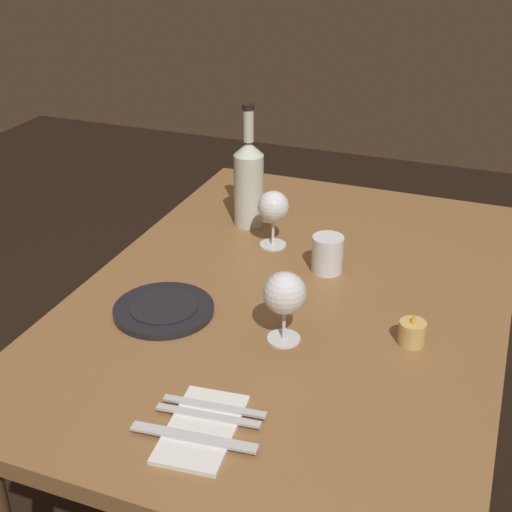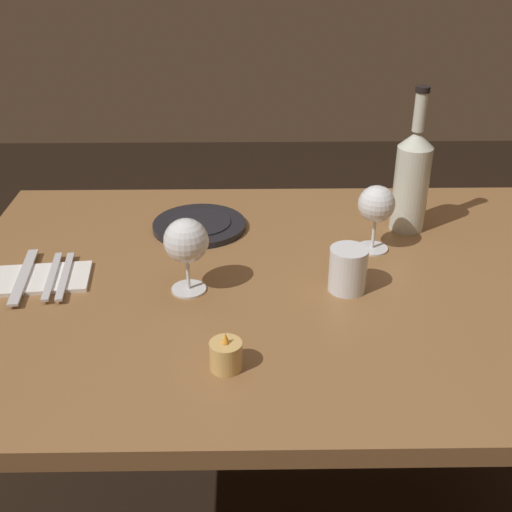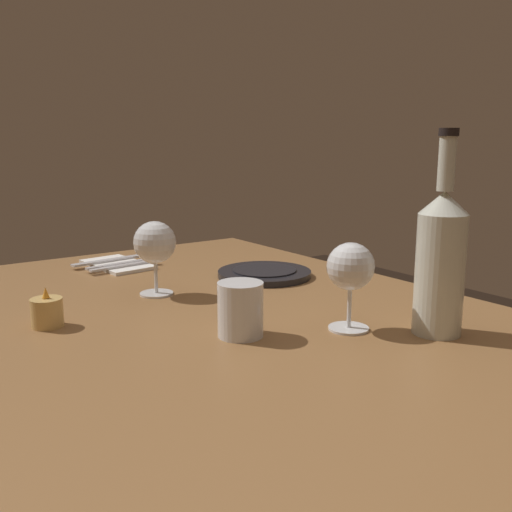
# 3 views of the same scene
# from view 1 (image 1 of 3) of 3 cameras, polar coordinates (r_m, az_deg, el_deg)

# --- Properties ---
(dining_table) EXTENTS (1.30, 0.90, 0.74)m
(dining_table) POSITION_cam_1_polar(r_m,az_deg,el_deg) (1.58, 3.03, -5.70)
(dining_table) COLOR olive
(dining_table) RESTS_ON ground
(wine_glass_left) EXTENTS (0.08, 0.08, 0.14)m
(wine_glass_left) POSITION_cam_1_polar(r_m,az_deg,el_deg) (1.68, 1.42, 3.95)
(wine_glass_left) COLOR white
(wine_glass_left) RESTS_ON dining_table
(wine_glass_right) EXTENTS (0.08, 0.08, 0.15)m
(wine_glass_right) POSITION_cam_1_polar(r_m,az_deg,el_deg) (1.32, 2.34, -3.16)
(wine_glass_right) COLOR white
(wine_glass_right) RESTS_ON dining_table
(wine_bottle) EXTENTS (0.08, 0.08, 0.32)m
(wine_bottle) POSITION_cam_1_polar(r_m,az_deg,el_deg) (1.79, -0.59, 6.11)
(wine_bottle) COLOR silver
(wine_bottle) RESTS_ON dining_table
(water_tumbler) EXTENTS (0.07, 0.07, 0.09)m
(water_tumbler) POSITION_cam_1_polar(r_m,az_deg,el_deg) (1.60, 5.84, 0.00)
(water_tumbler) COLOR white
(water_tumbler) RESTS_ON dining_table
(votive_candle) EXTENTS (0.05, 0.05, 0.07)m
(votive_candle) POSITION_cam_1_polar(r_m,az_deg,el_deg) (1.39, 12.58, -6.17)
(votive_candle) COLOR #DBB266
(votive_candle) RESTS_ON dining_table
(dinner_plate) EXTENTS (0.21, 0.21, 0.02)m
(dinner_plate) POSITION_cam_1_polar(r_m,az_deg,el_deg) (1.47, -7.52, -4.33)
(dinner_plate) COLOR black
(dinner_plate) RESTS_ON dining_table
(folded_napkin) EXTENTS (0.20, 0.13, 0.01)m
(folded_napkin) POSITION_cam_1_polar(r_m,az_deg,el_deg) (1.17, -4.56, -13.79)
(folded_napkin) COLOR white
(folded_napkin) RESTS_ON dining_table
(fork_inner) EXTENTS (0.03, 0.18, 0.00)m
(fork_inner) POSITION_cam_1_polar(r_m,az_deg,el_deg) (1.19, -4.04, -12.82)
(fork_inner) COLOR silver
(fork_inner) RESTS_ON folded_napkin
(fork_outer) EXTENTS (0.03, 0.18, 0.00)m
(fork_outer) POSITION_cam_1_polar(r_m,az_deg,el_deg) (1.20, -3.53, -12.10)
(fork_outer) COLOR silver
(fork_outer) RESTS_ON folded_napkin
(table_knife) EXTENTS (0.04, 0.21, 0.00)m
(table_knife) POSITION_cam_1_polar(r_m,az_deg,el_deg) (1.15, -5.23, -14.46)
(table_knife) COLOR silver
(table_knife) RESTS_ON folded_napkin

